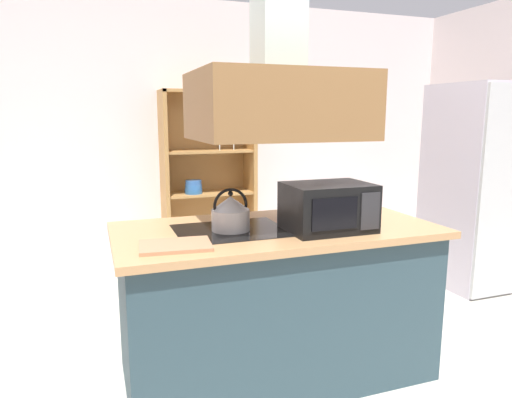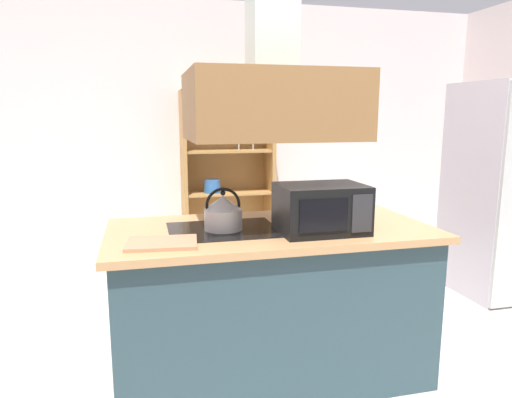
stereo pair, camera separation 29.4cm
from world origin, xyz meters
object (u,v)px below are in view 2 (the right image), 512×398
(dish_cabinet, at_px, (227,185))
(cutting_board, at_px, (162,243))
(fruit_bowl, at_px, (316,208))
(kettle, at_px, (223,212))
(microwave, at_px, (321,208))

(dish_cabinet, xyz_separation_m, cutting_board, (-0.79, -2.61, 0.12))
(fruit_bowl, bearing_deg, dish_cabinet, 94.86)
(cutting_board, bearing_deg, kettle, 33.04)
(cutting_board, distance_m, fruit_bowl, 1.08)
(dish_cabinet, distance_m, fruit_bowl, 2.17)
(kettle, xyz_separation_m, microwave, (0.51, -0.17, 0.03))
(dish_cabinet, height_order, cutting_board, dish_cabinet)
(kettle, distance_m, microwave, 0.53)
(fruit_bowl, bearing_deg, cutting_board, -155.07)
(cutting_board, height_order, microwave, microwave)
(kettle, relative_size, fruit_bowl, 0.84)
(cutting_board, bearing_deg, fruit_bowl, 24.93)
(microwave, distance_m, fruit_bowl, 0.42)
(kettle, xyz_separation_m, fruit_bowl, (0.63, 0.23, -0.05))
(dish_cabinet, bearing_deg, fruit_bowl, -85.14)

